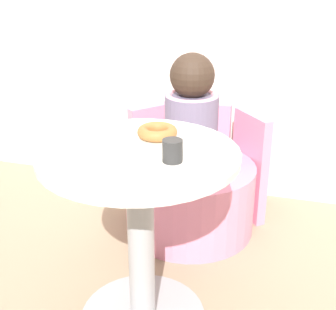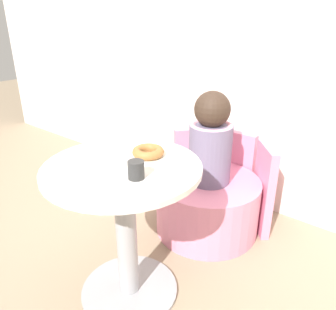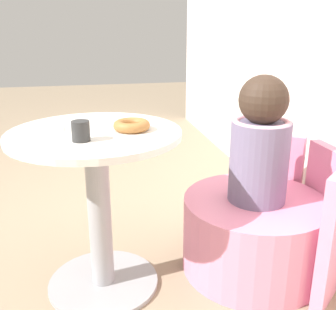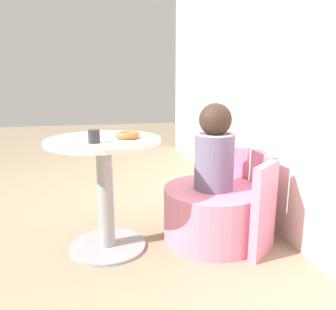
{
  "view_description": "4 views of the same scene",
  "coord_description": "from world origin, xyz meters",
  "px_view_note": "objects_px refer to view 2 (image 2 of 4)",
  "views": [
    {
      "loc": [
        0.45,
        -1.35,
        1.27
      ],
      "look_at": [
        -0.02,
        0.29,
        0.54
      ],
      "focal_mm": 50.0,
      "sensor_mm": 36.0,
      "label": 1
    },
    {
      "loc": [
        0.88,
        -0.87,
        1.26
      ],
      "look_at": [
        -0.04,
        0.29,
        0.62
      ],
      "focal_mm": 35.0,
      "sensor_mm": 36.0,
      "label": 2
    },
    {
      "loc": [
        1.44,
        -0.06,
        1.07
      ],
      "look_at": [
        -0.01,
        0.25,
        0.57
      ],
      "focal_mm": 42.0,
      "sensor_mm": 36.0,
      "label": 3
    },
    {
      "loc": [
        1.87,
        -0.05,
        1.01
      ],
      "look_at": [
        0.04,
        0.34,
        0.59
      ],
      "focal_mm": 35.0,
      "sensor_mm": 36.0,
      "label": 4
    }
  ],
  "objects_px": {
    "donut": "(148,152)",
    "child_figure": "(211,141)",
    "round_table": "(125,213)",
    "tub_chair": "(207,205)",
    "cup": "(136,170)"
  },
  "relations": [
    {
      "from": "donut",
      "to": "cup",
      "type": "distance_m",
      "value": 0.22
    },
    {
      "from": "donut",
      "to": "child_figure",
      "type": "bearing_deg",
      "value": 90.41
    },
    {
      "from": "round_table",
      "to": "donut",
      "type": "height_order",
      "value": "donut"
    },
    {
      "from": "round_table",
      "to": "child_figure",
      "type": "relative_size",
      "value": 1.27
    },
    {
      "from": "round_table",
      "to": "tub_chair",
      "type": "distance_m",
      "value": 0.73
    },
    {
      "from": "tub_chair",
      "to": "donut",
      "type": "distance_m",
      "value": 0.75
    },
    {
      "from": "round_table",
      "to": "child_figure",
      "type": "bearing_deg",
      "value": 88.67
    },
    {
      "from": "tub_chair",
      "to": "donut",
      "type": "xyz_separation_m",
      "value": [
        0.0,
        -0.53,
        0.53
      ]
    },
    {
      "from": "tub_chair",
      "to": "child_figure",
      "type": "xyz_separation_m",
      "value": [
        0.0,
        0.0,
        0.43
      ]
    },
    {
      "from": "donut",
      "to": "cup",
      "type": "xyz_separation_m",
      "value": [
        0.11,
        -0.19,
        0.02
      ]
    },
    {
      "from": "tub_chair",
      "to": "donut",
      "type": "height_order",
      "value": "donut"
    },
    {
      "from": "child_figure",
      "to": "donut",
      "type": "distance_m",
      "value": 0.55
    },
    {
      "from": "child_figure",
      "to": "donut",
      "type": "xyz_separation_m",
      "value": [
        0.0,
        -0.53,
        0.11
      ]
    },
    {
      "from": "donut",
      "to": "tub_chair",
      "type": "bearing_deg",
      "value": 90.41
    },
    {
      "from": "child_figure",
      "to": "cup",
      "type": "height_order",
      "value": "child_figure"
    }
  ]
}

